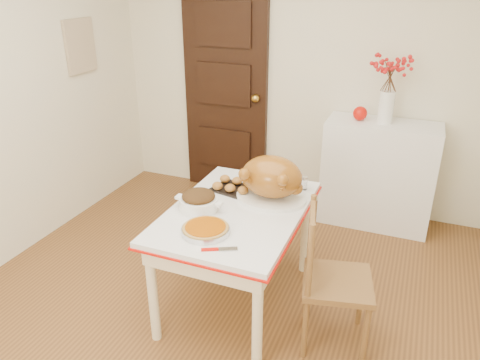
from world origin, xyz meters
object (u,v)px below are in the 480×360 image
at_px(chair_oak, 338,279).
at_px(turkey_platter, 272,179).
at_px(pumpkin_pie, 205,228).
at_px(sideboard, 378,174).
at_px(kitchen_table, 237,257).

relative_size(chair_oak, turkey_platter, 1.92).
relative_size(chair_oak, pumpkin_pie, 3.25).
relative_size(sideboard, pumpkin_pie, 3.38).
height_order(chair_oak, turkey_platter, turkey_platter).
distance_m(kitchen_table, pumpkin_pie, 0.52).
bearing_deg(turkey_platter, chair_oak, -22.01).
height_order(sideboard, kitchen_table, sideboard).
xyz_separation_m(kitchen_table, pumpkin_pie, (-0.06, -0.34, 0.39)).
bearing_deg(sideboard, kitchen_table, -115.86).
bearing_deg(chair_oak, turkey_platter, 45.39).
distance_m(sideboard, turkey_platter, 1.46).
height_order(kitchen_table, pumpkin_pie, pumpkin_pie).
bearing_deg(turkey_platter, kitchen_table, -117.11).
height_order(kitchen_table, chair_oak, chair_oak).
distance_m(chair_oak, pumpkin_pie, 0.83).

